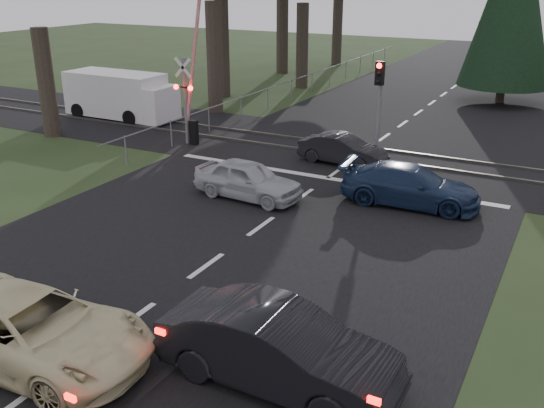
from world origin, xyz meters
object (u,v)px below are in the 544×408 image
Objects in this scene: traffic_signal_center at (379,95)px; dark_hatchback at (279,349)px; crossing_signal at (190,99)px; cream_coupe at (31,329)px; blue_sedan at (410,186)px; white_van at (123,96)px; silver_car at (248,180)px; dark_car_far at (343,150)px.

traffic_signal_center is 14.55m from dark_hatchback.
crossing_signal is at bearing -173.85° from traffic_signal_center.
cream_coupe is 12.71m from blue_sedan.
traffic_signal_center is 14.56m from white_van.
blue_sedan is 0.75× the size of white_van.
white_van is at bearing 61.94° from silver_car.
dark_hatchback is at bearing -73.84° from cream_coupe.
crossing_signal is at bearing 53.80° from silver_car.
dark_car_far is (-4.12, 13.63, -0.17)m from dark_hatchback.
dark_hatchback is at bearing -41.98° from white_van.
traffic_signal_center reaches higher than cream_coupe.
blue_sedan is (-0.46, 10.39, -0.10)m from dark_hatchback.
dark_car_far is (7.07, 0.41, -1.47)m from crossing_signal.
dark_car_far is (0.53, 15.25, -0.12)m from cream_coupe.
crossing_signal is 1.70× the size of traffic_signal_center.
cream_coupe reaches higher than silver_car.
dark_car_far is at bearing -11.12° from silver_car.
dark_hatchback is 10.08m from silver_car.
traffic_signal_center is 15.96m from cream_coupe.
dark_car_far is at bearing 17.28° from dark_hatchback.
traffic_signal_center is (8.27, 0.89, 0.75)m from crossing_signal.
white_van reaches higher than dark_hatchback.
dark_car_far is 0.59× the size of white_van.
cream_coupe is 1.33× the size of silver_car.
silver_car is 13.89m from white_van.
cream_coupe is at bearing -177.00° from dark_car_far.
dark_hatchback is 1.21× the size of silver_car.
silver_car is at bearing 33.68° from dark_hatchback.
cream_coupe is 1.10× the size of dark_hatchback.
crossing_signal is 1.15× the size of white_van.
crossing_signal is 7.24m from dark_car_far.
cream_coupe is at bearing -96.27° from traffic_signal_center.
dark_hatchback is 14.24m from dark_car_far.
dark_car_far is at bearing -8.89° from white_van.
cream_coupe is 1.43× the size of dark_car_far.
crossing_signal reaches higher than silver_car.
blue_sedan is (4.18, 12.01, -0.05)m from cream_coupe.
white_van is at bearing 85.68° from dark_car_far.
blue_sedan is 1.28× the size of dark_car_far.
silver_car is (5.67, -4.79, -1.40)m from crossing_signal.
silver_car is at bearing 169.92° from dark_car_far.
crossing_signal is 6.67m from white_van.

